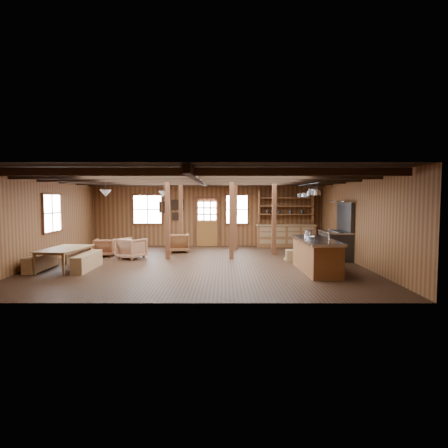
{
  "coord_description": "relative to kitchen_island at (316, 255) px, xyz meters",
  "views": [
    {
      "loc": [
        0.76,
        -11.85,
        2.1
      ],
      "look_at": [
        0.74,
        0.35,
        1.25
      ],
      "focal_mm": 30.0,
      "sensor_mm": 36.0,
      "label": 1
    }
  ],
  "objects": [
    {
      "name": "room",
      "position": [
        -3.37,
        1.29,
        0.92
      ],
      "size": [
        10.04,
        9.04,
        2.84
      ],
      "color": "black",
      "rests_on": "ground"
    },
    {
      "name": "ceiling_joists",
      "position": [
        -3.37,
        1.47,
        2.2
      ],
      "size": [
        9.8,
        8.82,
        0.18
      ],
      "color": "black",
      "rests_on": "ceiling"
    },
    {
      "name": "timber_posts",
      "position": [
        -2.85,
        3.37,
        0.92
      ],
      "size": [
        3.95,
        2.35,
        2.8
      ],
      "color": "#482314",
      "rests_on": "floor"
    },
    {
      "name": "back_door",
      "position": [
        -3.37,
        5.74,
        0.4
      ],
      "size": [
        1.02,
        0.08,
        2.15
      ],
      "color": "brown",
      "rests_on": "floor"
    },
    {
      "name": "window_back_left",
      "position": [
        -5.97,
        5.75,
        1.12
      ],
      "size": [
        1.32,
        0.06,
        1.32
      ],
      "color": "white",
      "rests_on": "wall_back"
    },
    {
      "name": "window_back_right",
      "position": [
        -2.07,
        5.75,
        1.12
      ],
      "size": [
        1.02,
        0.06,
        1.32
      ],
      "color": "white",
      "rests_on": "wall_back"
    },
    {
      "name": "window_left",
      "position": [
        -8.33,
        1.79,
        1.12
      ],
      "size": [
        0.14,
        1.24,
        1.32
      ],
      "color": "white",
      "rests_on": "wall_back"
    },
    {
      "name": "notice_boards",
      "position": [
        -4.87,
        5.75,
        1.16
      ],
      "size": [
        1.08,
        0.03,
        0.9
      ],
      "color": "white",
      "rests_on": "wall_back"
    },
    {
      "name": "back_counter",
      "position": [
        0.03,
        5.5,
        0.12
      ],
      "size": [
        2.55,
        0.6,
        2.45
      ],
      "color": "brown",
      "rests_on": "floor"
    },
    {
      "name": "pendant_lamps",
      "position": [
        -5.62,
        2.29,
        1.77
      ],
      "size": [
        1.86,
        2.36,
        0.66
      ],
      "color": "#2E2E30",
      "rests_on": "ceiling"
    },
    {
      "name": "pot_rack",
      "position": [
        0.13,
        1.62,
        1.78
      ],
      "size": [
        0.34,
        3.0,
        0.46
      ],
      "color": "#2E2E30",
      "rests_on": "ceiling"
    },
    {
      "name": "kitchen_island",
      "position": [
        0.0,
        0.0,
        0.0
      ],
      "size": [
        0.96,
        2.53,
        1.2
      ],
      "rotation": [
        0.0,
        0.0,
        0.03
      ],
      "color": "brown",
      "rests_on": "floor"
    },
    {
      "name": "step_stool",
      "position": [
        -0.37,
        1.81,
        -0.29
      ],
      "size": [
        0.43,
        0.31,
        0.38
      ],
      "primitive_type": "cube",
      "rotation": [
        0.0,
        0.0,
        -0.02
      ],
      "color": "brown",
      "rests_on": "floor"
    },
    {
      "name": "commercial_range",
      "position": [
        1.28,
        2.29,
        0.17
      ],
      "size": [
        0.83,
        1.62,
        2.0
      ],
      "color": "#2E2E30",
      "rests_on": "floor"
    },
    {
      "name": "dining_table",
      "position": [
        -7.27,
        0.32,
        -0.16
      ],
      "size": [
        1.19,
        1.9,
        0.63
      ],
      "primitive_type": "imported",
      "rotation": [
        0.0,
        0.0,
        1.47
      ],
      "color": "brown",
      "rests_on": "floor"
    },
    {
      "name": "bench_wall",
      "position": [
        -8.02,
        0.32,
        -0.26
      ],
      "size": [
        0.3,
        1.6,
        0.44
      ],
      "primitive_type": "cube",
      "color": "brown",
      "rests_on": "floor"
    },
    {
      "name": "bench_aisle",
      "position": [
        -6.64,
        0.32,
        -0.24
      ],
      "size": [
        0.32,
        1.73,
        0.48
      ],
      "primitive_type": "cube",
      "color": "brown",
      "rests_on": "floor"
    },
    {
      "name": "armchair_a",
      "position": [
        -6.93,
        2.81,
        -0.16
      ],
      "size": [
        0.75,
        0.76,
        0.63
      ],
      "primitive_type": "imported",
      "rotation": [
        0.0,
        0.0,
        3.24
      ],
      "color": "brown",
      "rests_on": "floor"
    },
    {
      "name": "armchair_b",
      "position": [
        -4.39,
        3.86,
        -0.11
      ],
      "size": [
        0.9,
        0.92,
        0.73
      ],
      "primitive_type": "imported",
      "rotation": [
        0.0,
        0.0,
        3.32
      ],
      "color": "brown",
      "rests_on": "floor"
    },
    {
      "name": "armchair_c",
      "position": [
        -5.83,
        2.29,
        -0.12
      ],
      "size": [
        1.07,
        1.08,
        0.72
      ],
      "primitive_type": "imported",
      "rotation": [
        0.0,
        0.0,
        2.61
      ],
      "color": "brown",
      "rests_on": "floor"
    },
    {
      "name": "counter_pot",
      "position": [
        -0.02,
        0.72,
        0.56
      ],
      "size": [
        0.32,
        0.32,
        0.19
      ],
      "primitive_type": "cylinder",
      "color": "#ACADB3",
      "rests_on": "kitchen_island"
    },
    {
      "name": "bowl",
      "position": [
        -0.13,
        0.17,
        0.49
      ],
      "size": [
        0.29,
        0.29,
        0.06
      ],
      "primitive_type": "imported",
      "rotation": [
        0.0,
        0.0,
        -0.15
      ],
      "color": "silver",
      "rests_on": "kitchen_island"
    }
  ]
}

